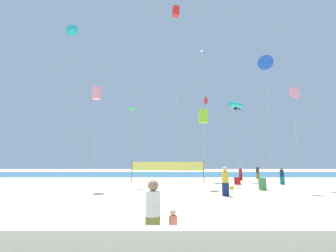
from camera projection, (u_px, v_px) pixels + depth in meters
ground_plane at (174, 195)px, 16.69m from camera, size 120.00×120.00×0.00m
ocean_band at (171, 174)px, 45.22m from camera, size 120.00×20.00×0.01m
boardwalk_ledge at (186, 249)px, 5.10m from camera, size 28.00×0.44×0.82m
mother_figure at (154, 211)px, 6.53m from camera, size 0.39×0.39×1.70m
toddler_figure at (174, 227)px, 6.50m from camera, size 0.22×0.22×0.94m
beachgoer_charcoal_shirt at (258, 171)px, 32.52m from camera, size 0.40×0.40×1.76m
beachgoer_maroon_shirt at (241, 173)px, 29.88m from camera, size 0.37×0.37×1.61m
beachgoer_mustard_shirt at (226, 180)px, 16.18m from camera, size 0.42×0.42×1.85m
beachgoer_navy_shirt at (283, 175)px, 24.24m from camera, size 0.38×0.38×1.66m
folding_beach_chair at (239, 183)px, 20.58m from camera, size 0.52×0.65×0.89m
trash_barrel at (263, 184)px, 19.49m from camera, size 0.59×0.59×0.94m
volleyball_net at (167, 167)px, 26.29m from camera, size 7.63×1.87×2.40m
beach_handbag at (232, 188)px, 19.94m from camera, size 0.31×0.15×0.25m
kite_lime_box at (204, 116)px, 29.07m from camera, size 1.00×1.00×8.22m
kite_black_inflatable at (240, 107)px, 37.17m from camera, size 1.19×2.03×10.72m
kite_blue_delta at (267, 63)px, 21.14m from camera, size 1.34×1.02×11.09m
kite_green_diamond at (133, 110)px, 22.99m from camera, size 0.60×0.61×7.17m
kite_pink_delta at (294, 93)px, 21.68m from camera, size 1.13×0.57×8.63m
kite_blue_diamond at (203, 52)px, 34.16m from camera, size 0.83×0.84×17.47m
kite_cyan_delta at (72, 30)px, 31.03m from camera, size 1.52×0.43×19.18m
kite_red_box at (176, 12)px, 26.79m from camera, size 0.77×0.77×18.67m
kite_pink_box at (98, 93)px, 20.62m from camera, size 0.68×0.68×8.30m
kite_red_delta at (208, 101)px, 35.23m from camera, size 0.65×1.28×11.31m
kite_cyan_tube at (236, 105)px, 29.86m from camera, size 2.01×1.70×9.25m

